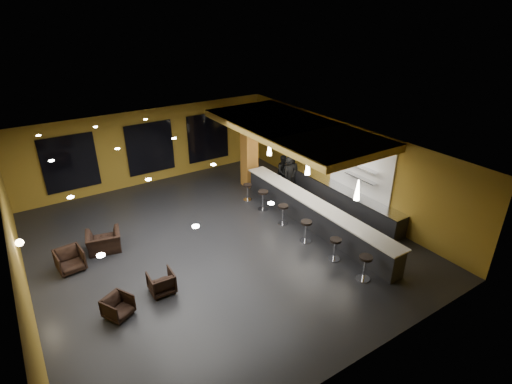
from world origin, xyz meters
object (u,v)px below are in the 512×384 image
pendant_0 (358,190)px  staff_a (289,177)px  pendant_1 (308,166)px  bar_stool_2 (306,229)px  staff_b (284,171)px  pendant_2 (269,147)px  bar_stool_0 (365,265)px  bar_stool_5 (248,190)px  armchair_d (104,242)px  staff_c (291,171)px  armchair_c (70,260)px  prep_counter (342,199)px  bar_stool_4 (263,198)px  bar_stool_1 (335,246)px  armchair_b (161,282)px  armchair_a (118,307)px  column (249,150)px  bar_counter (314,215)px  bar_stool_3 (283,212)px

pendant_0 → staff_a: 4.91m
pendant_1 → bar_stool_2: bearing=-128.5°
pendant_0 → staff_b: bearing=77.6°
pendant_2 → bar_stool_0: bearing=-97.2°
pendant_1 → bar_stool_5: size_ratio=0.93×
pendant_0 → staff_b: pendant_0 is taller
pendant_2 → armchair_d: size_ratio=0.63×
pendant_0 → staff_c: pendant_0 is taller
pendant_1 → pendant_2: (0.00, 2.50, 0.00)m
armchair_d → armchair_c: bearing=36.4°
prep_counter → bar_stool_4: bearing=149.4°
staff_b → staff_a: bearing=-97.4°
pendant_2 → armchair_d: bearing=-177.5°
bar_stool_1 → armchair_b: bearing=163.7°
pendant_1 → armchair_b: size_ratio=0.95×
staff_c → armchair_a: staff_c is taller
armchair_b → bar_stool_0: 6.21m
armchair_c → bar_stool_4: 7.50m
column → bar_counter: bearing=-90.0°
staff_a → bar_stool_2: 3.76m
pendant_2 → staff_a: bearing=-24.6°
column → armchair_d: 7.54m
pendant_0 → armchair_c: (-8.36, 4.15, -1.98)m
pendant_2 → bar_stool_2: pendant_2 is taller
staff_a → armchair_d: (-7.99, 0.07, -0.55)m
staff_b → bar_stool_2: size_ratio=1.87×
pendant_1 → armchair_d: 7.75m
prep_counter → bar_stool_1: size_ratio=7.49×
armchair_d → bar_stool_5: size_ratio=1.48×
bar_stool_0 → bar_stool_1: bar_stool_0 is taller
staff_c → bar_stool_0: bearing=-88.8°
bar_counter → bar_stool_4: bar_counter is taller
armchair_a → staff_c: bearing=-4.2°
armchair_b → bar_stool_1: bar_stool_1 is taller
pendant_2 → staff_b: pendant_2 is taller
column → pendant_2: 1.71m
staff_a → bar_stool_3: (-1.70, -1.83, -0.39)m
column → armchair_b: size_ratio=4.76×
armchair_b → armchair_c: (-2.06, 2.62, 0.04)m
bar_stool_3 → bar_stool_2: bearing=-92.6°
staff_c → bar_stool_3: 3.46m
bar_stool_0 → bar_stool_5: (-0.11, 6.65, -0.06)m
pendant_2 → bar_stool_5: pendant_2 is taller
bar_stool_0 → armchair_c: bearing=143.9°
pendant_2 → bar_counter: bearing=-90.0°
armchair_a → bar_stool_1: bar_stool_1 is taller
armchair_c → armchair_d: (1.20, 0.54, -0.01)m
pendant_0 → armchair_c: pendant_0 is taller
bar_stool_1 → pendant_0: bearing=4.7°
bar_stool_0 → bar_stool_3: size_ratio=1.05×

